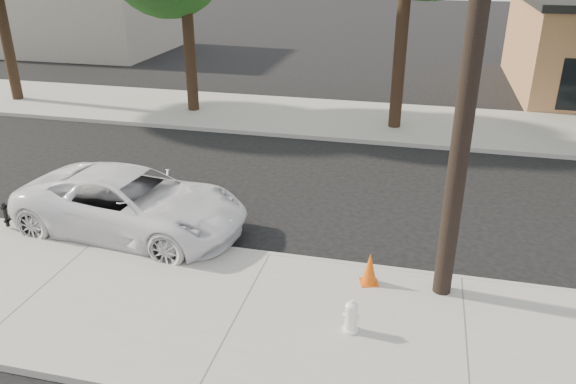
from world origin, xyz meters
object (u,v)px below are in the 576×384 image
object	(u,v)px
utility_pole	(473,52)
police_cruiser	(132,203)
traffic_cone	(370,269)
fire_hydrant	(351,317)

from	to	relation	value
utility_pole	police_cruiser	world-z (taller)	utility_pole
utility_pole	traffic_cone	world-z (taller)	utility_pole
utility_pole	police_cruiser	distance (m)	8.15
fire_hydrant	traffic_cone	bearing A→B (deg)	86.74
police_cruiser	fire_hydrant	bearing A→B (deg)	-110.45
traffic_cone	utility_pole	bearing A→B (deg)	2.10
traffic_cone	police_cruiser	bearing A→B (deg)	168.94
utility_pole	traffic_cone	size ratio (longest dim) A/B	13.47
utility_pole	fire_hydrant	xyz separation A→B (m)	(-1.55, -1.63, -4.27)
utility_pole	traffic_cone	distance (m)	4.45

